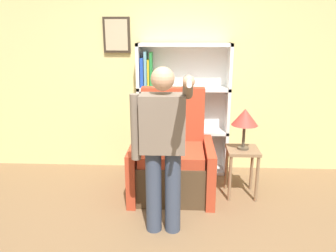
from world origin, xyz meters
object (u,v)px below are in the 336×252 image
person_standing (163,143)px  armchair (172,161)px  table_lamp (245,118)px  side_table (242,159)px  bookcase (175,112)px

person_standing → armchair: bearing=85.9°
armchair → table_lamp: size_ratio=2.62×
armchair → person_standing: 0.98m
armchair → side_table: 0.82m
armchair → side_table: (0.82, -0.05, 0.06)m
person_standing → side_table: (0.88, 0.78, -0.45)m
bookcase → armchair: bearing=-91.1°
armchair → person_standing: (-0.06, -0.83, 0.52)m
armchair → side_table: bearing=-3.7°
bookcase → side_table: size_ratio=3.00×
person_standing → table_lamp: (0.88, 0.78, 0.04)m
armchair → person_standing: bearing=-94.1°
person_standing → table_lamp: 1.17m
bookcase → person_standing: size_ratio=1.09×
side_table → table_lamp: size_ratio=1.23×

